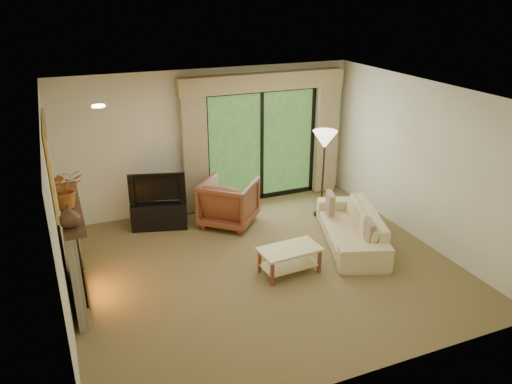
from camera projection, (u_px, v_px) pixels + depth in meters
name	position (u px, v px, depth m)	size (l,w,h in m)	color
floor	(264.00, 266.00, 7.52)	(5.50, 5.50, 0.00)	olive
ceiling	(265.00, 94.00, 6.54)	(5.50, 5.50, 0.00)	white
wall_back	(210.00, 140.00, 9.17)	(5.00, 5.00, 0.00)	#EEE4C4
wall_front	(365.00, 273.00, 4.89)	(5.00, 5.00, 0.00)	#EEE4C4
wall_left	(57.00, 218.00, 6.06)	(5.00, 5.00, 0.00)	#EEE4C4
wall_right	(421.00, 162.00, 8.00)	(5.00, 5.00, 0.00)	#EEE4C4
fireplace	(73.00, 253.00, 6.50)	(0.24, 1.70, 1.37)	gray
mirror	(51.00, 162.00, 5.99)	(0.07, 1.45, 1.02)	gold
sliding_door	(261.00, 145.00, 9.55)	(2.26, 0.10, 2.16)	black
curtain_left	(195.00, 150.00, 8.94)	(0.45, 0.18, 2.35)	tan
curtain_right	(326.00, 134.00, 9.90)	(0.45, 0.18, 2.35)	tan
cornice	(264.00, 82.00, 9.01)	(3.20, 0.24, 0.32)	tan
media_console	(160.00, 214.00, 8.70)	(0.95, 0.43, 0.47)	black
tv	(157.00, 187.00, 8.50)	(0.95, 0.12, 0.55)	black
armchair	(229.00, 202.00, 8.74)	(0.88, 0.90, 0.82)	brown
sofa	(351.00, 227.00, 8.09)	(2.02, 0.79, 0.59)	beige
pillow_near	(369.00, 232.00, 7.49)	(0.09, 0.35, 0.35)	brown
pillow_far	(330.00, 203.00, 8.49)	(0.10, 0.36, 0.36)	brown
coffee_table	(289.00, 260.00, 7.29)	(0.89, 0.49, 0.40)	#EFD087
floor_lamp	(323.00, 174.00, 8.93)	(0.43, 0.43, 1.60)	#FFF8CF
vase	(69.00, 216.00, 5.64)	(0.25, 0.25, 0.26)	#432C1D
branches	(64.00, 188.00, 6.10)	(0.45, 0.39, 0.50)	#C56623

